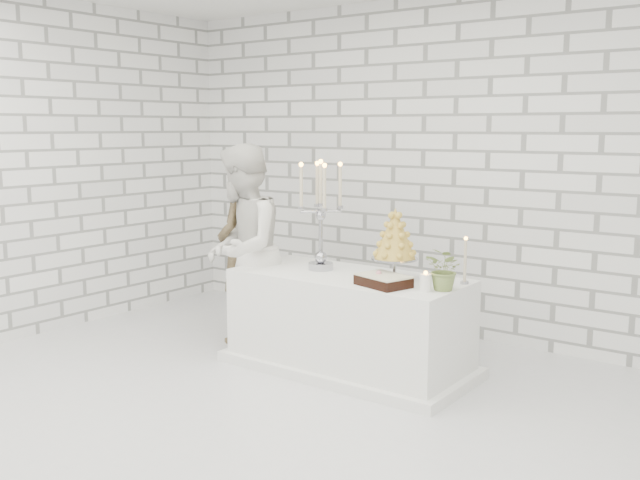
% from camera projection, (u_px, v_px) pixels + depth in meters
% --- Properties ---
extents(ground, '(6.00, 5.00, 0.01)m').
position_uv_depth(ground, '(271.00, 423.00, 4.57)').
color(ground, silver).
rests_on(ground, ground).
extents(wall_back, '(6.00, 0.01, 3.00)m').
position_uv_depth(wall_back, '(454.00, 168.00, 6.33)').
color(wall_back, white).
rests_on(wall_back, ground).
extents(wall_left, '(0.01, 5.00, 3.00)m').
position_uv_depth(wall_left, '(0.00, 170.00, 6.11)').
color(wall_left, white).
rests_on(wall_left, ground).
extents(cake_table, '(1.80, 0.80, 0.75)m').
position_uv_depth(cake_table, '(348.00, 322.00, 5.53)').
color(cake_table, white).
rests_on(cake_table, ground).
extents(groom, '(0.60, 0.70, 1.61)m').
position_uv_depth(groom, '(240.00, 249.00, 6.28)').
color(groom, '#463826').
rests_on(groom, ground).
extents(bride, '(0.98, 1.05, 1.73)m').
position_uv_depth(bride, '(242.00, 250.00, 5.90)').
color(bride, white).
rests_on(bride, ground).
extents(candelabra, '(0.36, 0.36, 0.86)m').
position_uv_depth(candelabra, '(321.00, 215.00, 5.60)').
color(candelabra, '#9F9EA9').
rests_on(candelabra, cake_table).
extents(croquembouche, '(0.43, 0.43, 0.53)m').
position_uv_depth(croquembouche, '(395.00, 244.00, 5.24)').
color(croquembouche, '#B18C33').
rests_on(croquembouche, cake_table).
extents(chocolate_cake, '(0.41, 0.34, 0.08)m').
position_uv_depth(chocolate_cake, '(383.00, 280.00, 5.07)').
color(chocolate_cake, black).
rests_on(chocolate_cake, cake_table).
extents(pillar_candle, '(0.10, 0.10, 0.12)m').
position_uv_depth(pillar_candle, '(425.00, 283.00, 4.91)').
color(pillar_candle, white).
rests_on(pillar_candle, cake_table).
extents(extra_taper, '(0.07, 0.07, 0.32)m').
position_uv_depth(extra_taper, '(465.00, 262.00, 5.12)').
color(extra_taper, beige).
rests_on(extra_taper, cake_table).
extents(flowers, '(0.32, 0.29, 0.30)m').
position_uv_depth(flowers, '(446.00, 269.00, 4.92)').
color(flowers, '#537233').
rests_on(flowers, cake_table).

